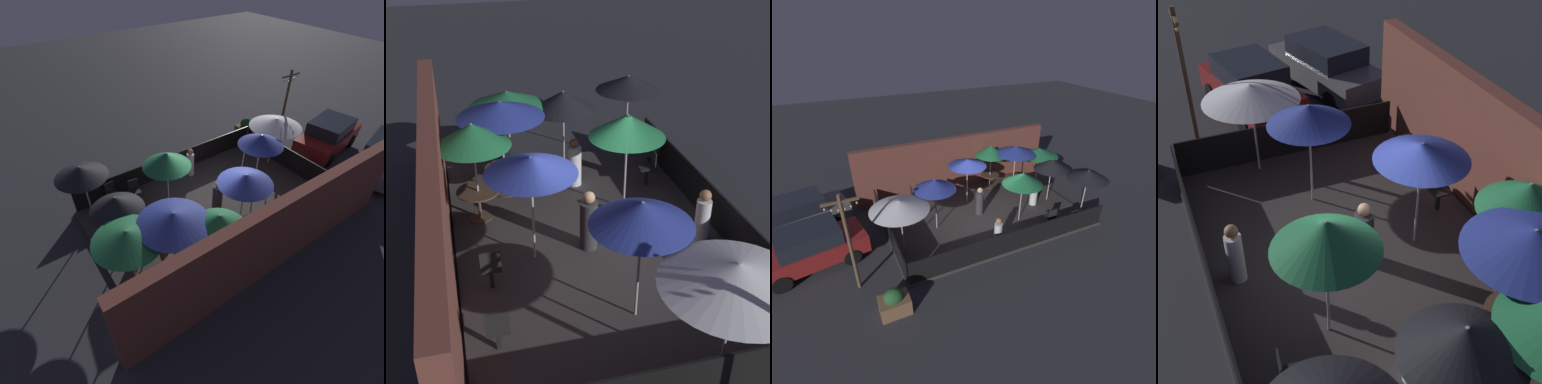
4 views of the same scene
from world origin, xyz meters
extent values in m
plane|color=#2D2D33|center=(0.00, 0.00, 0.00)|extent=(60.00, 60.00, 0.00)
cube|color=#383333|center=(0.00, 0.00, 0.06)|extent=(9.12, 5.89, 0.12)
cube|color=brown|center=(0.00, 3.17, 1.49)|extent=(10.72, 0.36, 2.97)
cube|color=black|center=(0.00, -2.90, 0.59)|extent=(8.92, 0.05, 0.95)
cube|color=black|center=(-4.51, 0.00, 0.59)|extent=(0.05, 5.69, 0.95)
cylinder|color=#B2B2B7|center=(2.69, 1.54, 1.36)|extent=(0.05, 0.05, 2.48)
cone|color=#283893|center=(2.69, 1.54, 2.40)|extent=(2.13, 2.13, 0.40)
cylinder|color=#B2B2B7|center=(1.65, 2.29, 1.33)|extent=(0.05, 0.05, 2.41)
cone|color=#1E6B3D|center=(1.65, 2.29, 2.26)|extent=(1.71, 1.71, 0.53)
cylinder|color=#B2B2B7|center=(1.27, -1.17, 1.33)|extent=(0.05, 0.05, 2.43)
cone|color=#1E6B3D|center=(1.27, -1.17, 2.27)|extent=(1.78, 1.78, 0.55)
cylinder|color=#B2B2B7|center=(-2.41, -0.15, 1.33)|extent=(0.05, 0.05, 2.41)
cone|color=#283893|center=(-2.41, -0.15, 2.31)|extent=(1.79, 1.79, 0.44)
cylinder|color=#B2B2B7|center=(3.96, 1.21, 1.26)|extent=(0.05, 0.05, 2.27)
cone|color=#1E6B3D|center=(3.96, 1.21, 2.19)|extent=(2.02, 2.02, 0.39)
cylinder|color=#B2B2B7|center=(3.65, -0.22, 1.25)|extent=(0.05, 0.05, 2.26)
cone|color=black|center=(3.65, -0.22, 2.11)|extent=(1.73, 1.73, 0.52)
cylinder|color=#B2B2B7|center=(4.04, -2.15, 1.32)|extent=(0.05, 0.05, 2.40)
cone|color=black|center=(4.04, -2.15, 2.32)|extent=(1.81, 1.81, 0.41)
cylinder|color=#B2B2B7|center=(-4.12, -0.95, 1.26)|extent=(0.05, 0.05, 2.28)
cone|color=silver|center=(-4.12, -0.95, 2.21)|extent=(2.28, 2.28, 0.39)
cylinder|color=#B2B2B7|center=(-0.22, 1.32, 1.31)|extent=(0.05, 0.05, 2.37)
cone|color=#283893|center=(-0.22, 1.32, 2.31)|extent=(1.86, 1.86, 0.35)
cylinder|color=#4C3828|center=(2.69, 1.54, 0.13)|extent=(0.54, 0.54, 0.02)
cylinder|color=#4C3828|center=(2.69, 1.54, 0.47)|extent=(0.08, 0.08, 0.70)
cylinder|color=#4C3828|center=(2.69, 1.54, 0.84)|extent=(0.98, 0.98, 0.04)
cylinder|color=#4C3828|center=(1.65, 2.29, 0.13)|extent=(0.55, 0.55, 0.02)
cylinder|color=#4C3828|center=(1.65, 2.29, 0.47)|extent=(0.08, 0.08, 0.70)
cylinder|color=#4C3828|center=(1.65, 2.29, 0.84)|extent=(0.99, 0.99, 0.04)
cube|color=black|center=(2.24, -2.12, 0.35)|extent=(0.09, 0.09, 0.47)
cube|color=black|center=(2.24, -2.12, 0.61)|extent=(0.45, 0.45, 0.04)
cube|color=black|center=(2.22, -2.30, 0.85)|extent=(0.40, 0.08, 0.44)
cube|color=black|center=(-2.61, 2.38, 0.35)|extent=(0.08, 0.08, 0.45)
cube|color=black|center=(-2.61, 2.38, 0.59)|extent=(0.41, 0.41, 0.04)
cube|color=black|center=(-2.79, 2.39, 0.83)|extent=(0.04, 0.40, 0.44)
cube|color=black|center=(3.04, -2.52, 0.34)|extent=(0.09, 0.09, 0.43)
cube|color=black|center=(3.04, -2.52, 0.57)|extent=(0.43, 0.43, 0.04)
cube|color=black|center=(3.05, -2.70, 0.81)|extent=(0.40, 0.06, 0.44)
cube|color=black|center=(-0.96, 2.31, 0.36)|extent=(0.08, 0.08, 0.47)
cube|color=black|center=(-0.96, 2.31, 0.61)|extent=(0.40, 0.40, 0.04)
cube|color=black|center=(-1.14, 2.31, 0.85)|extent=(0.03, 0.40, 0.44)
cylinder|color=silver|center=(2.72, -0.28, 0.66)|extent=(0.51, 0.51, 1.07)
sphere|color=brown|center=(2.72, -0.28, 1.31)|extent=(0.23, 0.23, 0.23)
cylinder|color=#333338|center=(-0.13, 0.11, 0.68)|extent=(0.46, 0.46, 1.11)
sphere|color=tan|center=(-0.13, 0.11, 1.36)|extent=(0.26, 0.26, 0.26)
cylinder|color=silver|center=(-0.56, -2.33, 0.65)|extent=(0.35, 0.35, 1.05)
sphere|color=#9E704C|center=(-0.56, -2.33, 1.30)|extent=(0.26, 0.26, 0.26)
cube|color=brown|center=(-5.16, -3.72, 0.29)|extent=(0.96, 0.68, 0.58)
ellipsoid|color=#235128|center=(-5.16, -3.72, 0.69)|extent=(0.63, 0.50, 0.56)
cylinder|color=brown|center=(-6.06, -2.14, 1.87)|extent=(0.12, 0.12, 3.75)
cube|color=brown|center=(-6.06, -2.14, 3.50)|extent=(1.10, 0.08, 0.08)
sphere|color=#F4B260|center=(-6.52, -2.14, 3.35)|extent=(0.07, 0.07, 0.07)
sphere|color=#F4B260|center=(-6.33, -2.14, 3.27)|extent=(0.07, 0.07, 0.07)
sphere|color=#F4B260|center=(-6.15, -2.14, 3.23)|extent=(0.07, 0.07, 0.07)
sphere|color=#F4B260|center=(-5.97, -2.14, 3.23)|extent=(0.07, 0.07, 0.07)
sphere|color=#F4B260|center=(-5.78, -2.14, 3.27)|extent=(0.07, 0.07, 0.07)
sphere|color=#F4B260|center=(-5.60, -2.14, 3.35)|extent=(0.07, 0.07, 0.07)
cube|color=maroon|center=(-7.42, -0.25, 0.67)|extent=(4.13, 2.38, 0.70)
cube|color=#1E232D|center=(-7.42, -0.25, 1.32)|extent=(2.39, 1.93, 0.60)
cylinder|color=black|center=(-6.38, 0.76, 0.32)|extent=(0.66, 0.29, 0.64)
cylinder|color=black|center=(-6.09, -0.83, 0.32)|extent=(0.66, 0.29, 0.64)
cylinder|color=black|center=(-8.75, 0.32, 0.32)|extent=(0.66, 0.29, 0.64)
cylinder|color=black|center=(-8.46, -1.26, 0.32)|extent=(0.66, 0.29, 0.64)
cube|color=#5B5B60|center=(-7.98, 2.35, 0.67)|extent=(4.58, 2.70, 0.70)
cylinder|color=black|center=(-6.49, 1.89, 0.32)|extent=(0.66, 0.33, 0.64)
cylinder|color=black|center=(-9.07, 1.24, 0.32)|extent=(0.66, 0.33, 0.64)
camera|label=1|loc=(5.60, 6.57, 8.28)|focal=28.00mm
camera|label=2|loc=(-9.35, 2.73, 6.97)|focal=50.00mm
camera|label=3|loc=(-5.93, -10.57, 8.08)|focal=28.00mm
camera|label=4|loc=(7.04, -3.22, 7.57)|focal=50.00mm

